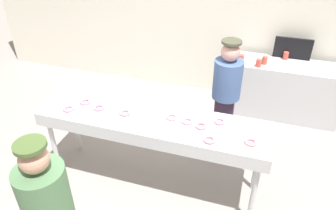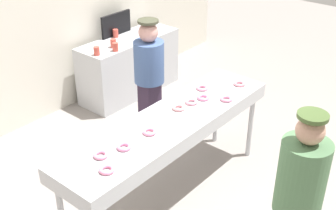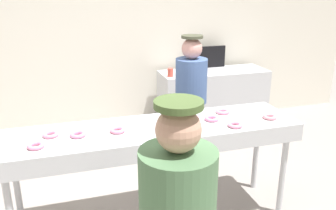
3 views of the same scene
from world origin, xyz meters
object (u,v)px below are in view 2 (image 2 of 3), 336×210
at_px(strawberry_donut_1, 107,170).
at_px(strawberry_donut_6, 239,84).
at_px(prep_counter, 130,66).
at_px(paper_cup_0, 116,33).
at_px(paper_cup_2, 115,47).
at_px(menu_display, 116,24).
at_px(paper_cup_3, 113,43).
at_px(fryer_conveyor, 170,127).
at_px(strawberry_donut_0, 179,108).
at_px(worker_baker, 149,75).
at_px(paper_cup_1, 97,51).
at_px(strawberry_donut_2, 149,132).
at_px(strawberry_donut_3, 124,147).
at_px(strawberry_donut_8, 226,99).
at_px(strawberry_donut_7, 202,88).
at_px(strawberry_donut_4, 101,155).
at_px(customer_waiting, 298,198).
at_px(strawberry_donut_5, 191,102).
at_px(strawberry_donut_9, 203,98).

distance_m(strawberry_donut_1, strawberry_donut_6, 2.02).
bearing_deg(prep_counter, paper_cup_0, 114.46).
bearing_deg(strawberry_donut_1, paper_cup_0, 44.98).
xyz_separation_m(paper_cup_2, menu_display, (0.46, 0.45, 0.11)).
bearing_deg(paper_cup_3, fryer_conveyor, -119.33).
height_order(strawberry_donut_0, worker_baker, worker_baker).
height_order(paper_cup_1, paper_cup_2, same).
height_order(strawberry_donut_2, prep_counter, strawberry_donut_2).
bearing_deg(strawberry_donut_3, worker_baker, 34.45).
height_order(fryer_conveyor, strawberry_donut_8, strawberry_donut_8).
bearing_deg(strawberry_donut_7, worker_baker, 93.16).
bearing_deg(strawberry_donut_4, menu_display, 43.71).
bearing_deg(customer_waiting, strawberry_donut_6, 50.10).
bearing_deg(strawberry_donut_5, prep_counter, 61.51).
height_order(strawberry_donut_0, strawberry_donut_7, same).
bearing_deg(strawberry_donut_8, strawberry_donut_4, 170.66).
bearing_deg(customer_waiting, strawberry_donut_0, 77.61).
xyz_separation_m(strawberry_donut_3, strawberry_donut_7, (1.35, 0.15, 0.00)).
distance_m(strawberry_donut_7, customer_waiting, 1.88).
height_order(paper_cup_0, paper_cup_1, same).
relative_size(strawberry_donut_2, strawberry_donut_4, 1.00).
bearing_deg(strawberry_donut_6, strawberry_donut_2, 176.10).
distance_m(prep_counter, paper_cup_3, 0.63).
distance_m(strawberry_donut_3, paper_cup_0, 2.99).
height_order(prep_counter, paper_cup_0, paper_cup_0).
relative_size(strawberry_donut_5, menu_display, 0.23).
bearing_deg(strawberry_donut_8, paper_cup_0, 73.53).
bearing_deg(paper_cup_3, strawberry_donut_9, -105.59).
xyz_separation_m(fryer_conveyor, strawberry_donut_3, (-0.64, -0.01, 0.10)).
bearing_deg(prep_counter, strawberry_donut_1, -138.24).
distance_m(strawberry_donut_5, worker_baker, 0.90).
distance_m(fryer_conveyor, strawberry_donut_1, 0.97).
xyz_separation_m(strawberry_donut_7, strawberry_donut_9, (-0.17, -0.14, 0.00)).
distance_m(strawberry_donut_0, strawberry_donut_6, 0.88).
height_order(prep_counter, paper_cup_3, paper_cup_3).
xyz_separation_m(strawberry_donut_4, paper_cup_0, (2.23, 2.15, -0.03)).
bearing_deg(paper_cup_2, strawberry_donut_9, -104.31).
bearing_deg(strawberry_donut_9, strawberry_donut_3, -179.39).
xyz_separation_m(fryer_conveyor, strawberry_donut_4, (-0.85, 0.05, 0.10)).
bearing_deg(worker_baker, strawberry_donut_8, 75.42).
height_order(customer_waiting, paper_cup_2, customer_waiting).
xyz_separation_m(strawberry_donut_9, customer_waiting, (-0.81, -1.45, -0.01)).
bearing_deg(strawberry_donut_1, strawberry_donut_6, 0.74).
bearing_deg(strawberry_donut_8, paper_cup_3, 79.15).
bearing_deg(strawberry_donut_2, fryer_conveyor, 3.40).
bearing_deg(strawberry_donut_8, strawberry_donut_9, 123.16).
height_order(strawberry_donut_3, strawberry_donut_8, same).
height_order(strawberry_donut_6, customer_waiting, customer_waiting).
bearing_deg(paper_cup_1, strawberry_donut_5, -100.86).
height_order(strawberry_donut_5, strawberry_donut_6, same).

